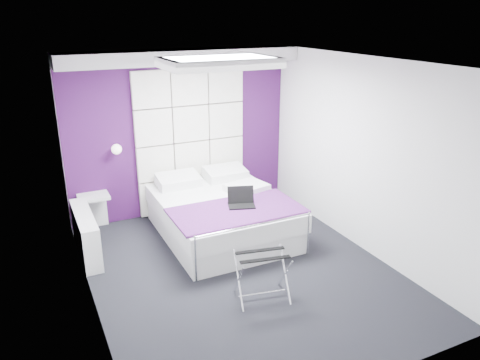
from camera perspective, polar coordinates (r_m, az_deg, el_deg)
The scene contains 15 objects.
floor at distance 6.07m, azimuth 0.11°, elevation -11.01°, with size 4.40×4.40×0.00m, color black.
ceiling at distance 5.24m, azimuth 0.13°, elevation 14.21°, with size 4.40×4.40×0.00m, color white.
wall_back at distance 7.48m, azimuth -7.24°, elevation 5.64°, with size 3.60×3.60×0.00m, color white.
wall_left at distance 5.06m, azimuth -18.60°, elevation -2.27°, with size 4.40×4.40×0.00m, color white.
wall_right at distance 6.47m, azimuth 14.65°, elevation 2.90°, with size 4.40×4.40×0.00m, color white.
accent_wall at distance 7.47m, azimuth -7.22°, elevation 5.63°, with size 3.58×0.02×2.58m, color #3B0F44.
soffit at distance 7.05m, azimuth -7.00°, elevation 14.70°, with size 3.58×0.50×0.20m, color silver.
headboard at distance 7.51m, azimuth -5.97°, elevation 4.72°, with size 1.80×0.08×2.30m, color silver, non-canonical shape.
skylight at distance 5.79m, azimuth -2.53°, elevation 14.23°, with size 1.36×0.86×0.12m, color white, non-canonical shape.
wall_lamp at distance 7.12m, azimuth -14.88°, elevation 3.74°, with size 0.15×0.15×0.15m, color white.
radiator at distance 6.65m, azimuth -18.29°, elevation -6.28°, with size 0.22×1.20×0.60m, color silver.
bed at distance 6.87m, azimuth -2.31°, elevation -4.20°, with size 1.76×2.13×0.74m.
nightstand at distance 7.24m, azimuth -17.44°, elevation -1.95°, with size 0.44×0.34×0.05m, color silver.
luggage_rack at distance 5.42m, azimuth 2.72°, elevation -11.65°, with size 0.57×0.42×0.56m.
laptop at distance 6.43m, azimuth -0.00°, elevation -2.56°, with size 0.36×0.26×0.26m.
Camera 1 is at (-2.26, -4.70, 3.11)m, focal length 35.00 mm.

